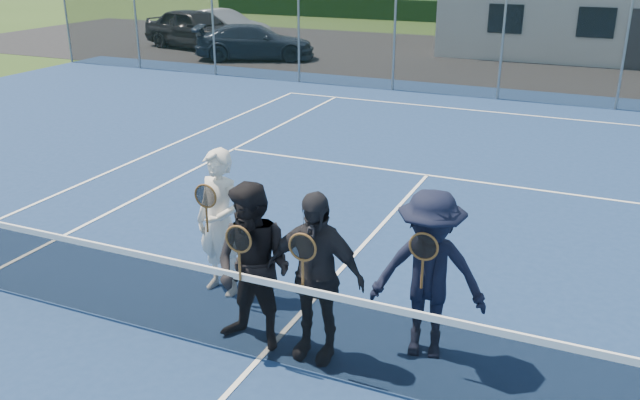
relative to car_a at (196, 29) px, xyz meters
The scene contains 14 objects.
ground 12.96m from the car_a, ahead, with size 220.00×220.00×0.00m, color #2A4318.
court_surface 22.25m from the car_a, 54.83° to the right, with size 30.00×30.00×0.02m, color navy.
tarmac_carpark 9.03m from the car_a, 11.73° to the left, with size 40.00×12.00×0.01m, color black.
hedge_row 18.85m from the car_a, 47.20° to the left, with size 40.00×1.20×1.10m, color black.
car_a is the anchor object (origin of this frame).
car_b 1.36m from the car_a, 74.98° to the left, with size 1.51×4.32×1.42m, color #9C9FA5.
car_c 3.73m from the car_a, 22.00° to the right, with size 1.75×4.31×1.25m, color #1B2536.
court_markings 22.24m from the car_a, 54.83° to the right, with size 11.03×23.83×0.01m.
tennis_net 22.23m from the car_a, 54.83° to the right, with size 11.68×0.08×1.10m.
perimeter_fence 13.65m from the car_a, 20.04° to the right, with size 30.07×0.07×3.02m.
player_a 20.68m from the car_a, 55.56° to the right, with size 0.72×0.55×1.80m.
player_b 21.94m from the car_a, 54.83° to the right, with size 0.94×0.76×1.80m.
player_c 22.25m from the car_a, 53.35° to the right, with size 1.06×0.51×1.80m.
player_d 22.51m from the car_a, 50.50° to the right, with size 1.26×0.87×1.80m.
Camera 1 is at (2.97, -5.16, 4.03)m, focal length 38.00 mm.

